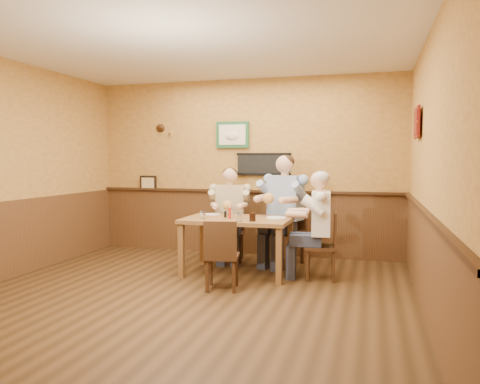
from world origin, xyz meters
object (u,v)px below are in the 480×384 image
object	(u,v)px
water_glass_mid	(239,217)
salt_shaker	(231,214)
diner_tan_shirt	(230,219)
pepper_shaker	(225,214)
dining_table	(237,225)
hot_sauce_bottle	(230,212)
chair_near_side	(222,254)
water_glass_left	(203,215)
chair_back_left	(230,232)
diner_white_elder	(321,231)
chair_right_end	(321,245)
diner_blue_polo	(285,216)
cola_tumbler	(253,217)
chair_back_right	(285,230)

from	to	relation	value
water_glass_mid	salt_shaker	world-z (taller)	water_glass_mid
diner_tan_shirt	pepper_shaker	distance (m)	0.78
dining_table	pepper_shaker	distance (m)	0.22
hot_sauce_bottle	chair_near_side	bearing A→B (deg)	-80.55
chair_near_side	water_glass_left	bearing A→B (deg)	-62.26
chair_back_left	salt_shaker	bearing A→B (deg)	-83.72
diner_white_elder	pepper_shaker	world-z (taller)	diner_white_elder
chair_right_end	diner_blue_polo	size ratio (longest dim) A/B	0.61
diner_white_elder	water_glass_left	world-z (taller)	diner_white_elder
diner_blue_polo	diner_tan_shirt	bearing A→B (deg)	-162.36
cola_tumbler	chair_back_left	bearing A→B (deg)	120.93
chair_right_end	cola_tumbler	world-z (taller)	chair_right_end
salt_shaker	pepper_shaker	xyz separation A→B (m)	(-0.08, -0.00, -0.00)
diner_tan_shirt	water_glass_mid	world-z (taller)	diner_tan_shirt
chair_back_left	diner_blue_polo	xyz separation A→B (m)	(0.84, -0.01, 0.27)
hot_sauce_bottle	chair_back_right	bearing A→B (deg)	54.95
dining_table	water_glass_left	size ratio (longest dim) A/B	13.15
diner_tan_shirt	chair_back_right	bearing A→B (deg)	-12.48
dining_table	pepper_shaker	size ratio (longest dim) A/B	16.21
chair_right_end	diner_white_elder	size ratio (longest dim) A/B	0.70
dining_table	diner_white_elder	xyz separation A→B (m)	(1.09, 0.03, -0.04)
chair_near_side	diner_white_elder	world-z (taller)	diner_white_elder
chair_back_right	water_glass_mid	xyz separation A→B (m)	(-0.39, -1.06, 0.31)
chair_near_side	pepper_shaker	world-z (taller)	pepper_shaker
chair_right_end	pepper_shaker	world-z (taller)	chair_right_end
chair_right_end	hot_sauce_bottle	world-z (taller)	hot_sauce_bottle
dining_table	chair_back_left	world-z (taller)	chair_back_left
chair_back_left	diner_white_elder	world-z (taller)	diner_white_elder
chair_back_left	hot_sauce_bottle	distance (m)	0.97
chair_back_left	pepper_shaker	distance (m)	0.84
salt_shaker	chair_back_left	bearing A→B (deg)	107.84
dining_table	cola_tumbler	xyz separation A→B (m)	(0.27, -0.26, 0.14)
diner_white_elder	diner_tan_shirt	bearing A→B (deg)	-122.34
hot_sauce_bottle	water_glass_mid	bearing A→B (deg)	-49.71
chair_near_side	salt_shaker	bearing A→B (deg)	-91.46
water_glass_left	salt_shaker	distance (m)	0.38
cola_tumbler	diner_white_elder	bearing A→B (deg)	19.86
chair_near_side	diner_blue_polo	world-z (taller)	diner_blue_polo
diner_blue_polo	dining_table	bearing A→B (deg)	-105.99
dining_table	diner_blue_polo	xyz separation A→B (m)	(0.51, 0.74, 0.05)
diner_blue_polo	pepper_shaker	world-z (taller)	diner_blue_polo
pepper_shaker	water_glass_left	bearing A→B (deg)	-140.43
diner_blue_polo	salt_shaker	xyz separation A→B (m)	(-0.60, -0.73, 0.09)
chair_back_right	salt_shaker	world-z (taller)	chair_back_right
chair_back_right	diner_blue_polo	distance (m)	0.21
chair_near_side	salt_shaker	size ratio (longest dim) A/B	8.63
dining_table	chair_right_end	size ratio (longest dim) A/B	1.62
diner_tan_shirt	hot_sauce_bottle	distance (m)	0.91
water_glass_left	hot_sauce_bottle	size ratio (longest dim) A/B	0.65
diner_blue_polo	diner_white_elder	bearing A→B (deg)	-31.67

